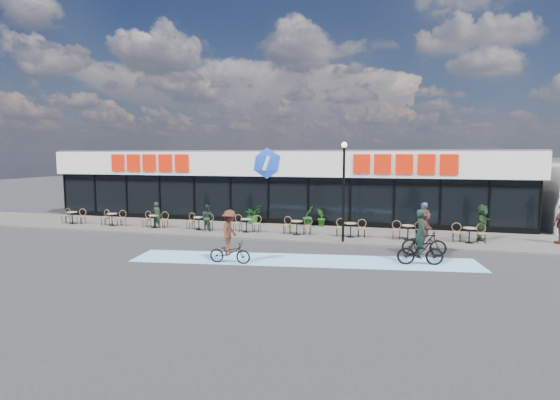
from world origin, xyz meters
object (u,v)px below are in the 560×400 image
bistro_set_0 (73,216)px  potted_plant_right (322,218)px  potted_plant_mid (308,216)px  pedestrian_b (482,222)px  potted_plant_left (253,214)px  pedestrian_a (423,222)px  patron_left (157,215)px  cyclist_a (421,245)px  patron_right (207,218)px  cyclist_b (424,235)px  lamp_post (344,183)px

bistro_set_0 → potted_plant_right: (14.93, 2.88, 0.06)m
potted_plant_mid → pedestrian_b: pedestrian_b is taller
bistro_set_0 → potted_plant_mid: size_ratio=1.27×
potted_plant_left → pedestrian_a: pedestrian_a is taller
potted_plant_mid → patron_left: size_ratio=0.80×
patron_left → cyclist_a: (14.33, -4.70, -0.06)m
potted_plant_mid → potted_plant_right: (0.78, 0.04, -0.09)m
potted_plant_left → cyclist_a: size_ratio=0.52×
potted_plant_right → pedestrian_b: 8.61m
potted_plant_mid → potted_plant_right: size_ratio=1.17×
potted_plant_right → pedestrian_a: size_ratio=0.54×
bistro_set_0 → cyclist_a: bearing=-13.3°
patron_right → pedestrian_b: size_ratio=0.82×
bistro_set_0 → potted_plant_right: 15.21m
bistro_set_0 → cyclist_b: (20.36, -3.07, 0.35)m
potted_plant_left → potted_plant_mid: size_ratio=0.95×
potted_plant_mid → pedestrian_a: 7.01m
potted_plant_right → patron_left: 9.59m
patron_left → cyclist_b: (14.56, -3.03, 0.05)m
potted_plant_right → cyclist_b: size_ratio=0.51×
cyclist_a → pedestrian_a: bearing=85.9°
potted_plant_right → potted_plant_left: bearing=-179.5°
lamp_post → patron_right: (-7.65, 1.13, -2.16)m
pedestrian_b → potted_plant_right: bearing=93.6°
potted_plant_left → potted_plant_mid: (3.45, -0.01, 0.03)m
potted_plant_mid → lamp_post: bearing=-58.7°
lamp_post → patron_left: 11.19m
bistro_set_0 → patron_left: size_ratio=1.02×
patron_left → cyclist_b: bearing=179.4°
patron_right → pedestrian_b: pedestrian_b is taller
potted_plant_mid → pedestrian_b: 9.36m
bistro_set_0 → pedestrian_a: bearing=-0.5°
pedestrian_b → patron_right: bearing=111.6°
lamp_post → cyclist_a: lamp_post is taller
potted_plant_mid → pedestrian_b: bearing=-12.4°
patron_left → pedestrian_b: (17.48, 0.88, 0.14)m
potted_plant_left → bistro_set_0: bearing=-165.1°
patron_left → pedestrian_a: 14.65m
lamp_post → potted_plant_left: bearing=144.9°
lamp_post → potted_plant_mid: (-2.56, 4.21, -2.28)m
pedestrian_a → potted_plant_mid: bearing=-130.1°
patron_right → cyclist_b: (11.30, -2.84, 0.07)m
potted_plant_left → cyclist_b: bearing=-31.5°
patron_right → potted_plant_right: bearing=-135.6°
potted_plant_left → potted_plant_mid: bearing=-0.2°
patron_left → pedestrian_b: pedestrian_b is taller
pedestrian_a → pedestrian_b: 3.01m
pedestrian_b → cyclist_a: bearing=167.8°
cyclist_b → patron_left: bearing=168.2°
bistro_set_0 → pedestrian_b: size_ratio=0.87×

